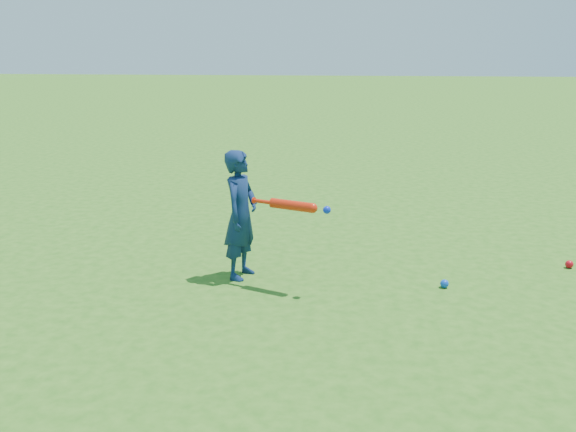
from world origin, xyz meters
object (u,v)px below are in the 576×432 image
object	(u,v)px
ground_ball_red	(569,264)
bat_swing	(295,206)
child	(241,215)
ground_ball_blue	(444,284)

from	to	relation	value
ground_ball_red	bat_swing	distance (m)	2.88
child	ground_ball_red	distance (m)	3.28
ground_ball_blue	bat_swing	distance (m)	1.55
ground_ball_red	ground_ball_blue	bearing A→B (deg)	-152.69
child	ground_ball_blue	size ratio (longest dim) A/B	15.70
child	ground_ball_blue	distance (m)	1.97
bat_swing	child	bearing A→B (deg)	175.36
ground_ball_blue	ground_ball_red	bearing A→B (deg)	27.31
ground_ball_red	child	bearing A→B (deg)	-169.86
ground_ball_blue	bat_swing	bearing A→B (deg)	-172.75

